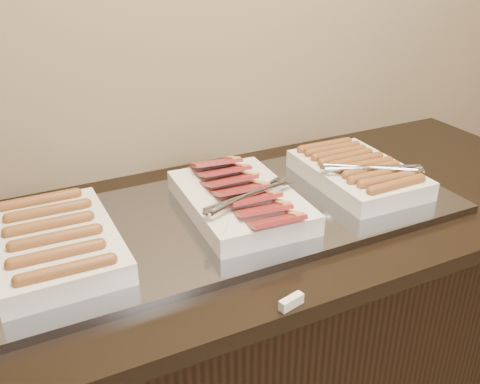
{
  "coord_description": "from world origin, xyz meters",
  "views": [
    {
      "loc": [
        -0.5,
        1.08,
        1.55
      ],
      "look_at": [
        0.03,
        2.13,
        0.97
      ],
      "focal_mm": 40.0,
      "sensor_mm": 36.0,
      "label": 1
    }
  ],
  "objects_px": {
    "dish_left": "(54,242)",
    "dish_right": "(358,172)",
    "warming_tray": "(222,218)",
    "counter": "(232,355)",
    "dish_center": "(240,199)"
  },
  "relations": [
    {
      "from": "dish_left",
      "to": "dish_right",
      "type": "distance_m",
      "value": 0.8
    },
    {
      "from": "warming_tray",
      "to": "dish_left",
      "type": "relative_size",
      "value": 3.14
    },
    {
      "from": "counter",
      "to": "dish_center",
      "type": "height_order",
      "value": "dish_center"
    },
    {
      "from": "dish_left",
      "to": "dish_right",
      "type": "xyz_separation_m",
      "value": [
        0.8,
        -0.0,
        0.0
      ]
    },
    {
      "from": "counter",
      "to": "dish_right",
      "type": "bearing_deg",
      "value": -0.56
    },
    {
      "from": "counter",
      "to": "dish_center",
      "type": "bearing_deg",
      "value": -8.18
    },
    {
      "from": "counter",
      "to": "dish_right",
      "type": "distance_m",
      "value": 0.63
    },
    {
      "from": "warming_tray",
      "to": "dish_center",
      "type": "bearing_deg",
      "value": -4.41
    },
    {
      "from": "counter",
      "to": "dish_left",
      "type": "distance_m",
      "value": 0.65
    },
    {
      "from": "counter",
      "to": "dish_left",
      "type": "xyz_separation_m",
      "value": [
        -0.42,
        0.0,
        0.5
      ]
    },
    {
      "from": "dish_center",
      "to": "dish_right",
      "type": "xyz_separation_m",
      "value": [
        0.36,
        -0.0,
        0.0
      ]
    },
    {
      "from": "counter",
      "to": "dish_left",
      "type": "height_order",
      "value": "dish_left"
    },
    {
      "from": "warming_tray",
      "to": "dish_left",
      "type": "xyz_separation_m",
      "value": [
        -0.4,
        0.0,
        0.04
      ]
    },
    {
      "from": "warming_tray",
      "to": "dish_right",
      "type": "xyz_separation_m",
      "value": [
        0.41,
        -0.0,
        0.04
      ]
    },
    {
      "from": "dish_left",
      "to": "dish_center",
      "type": "bearing_deg",
      "value": -0.81
    }
  ]
}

